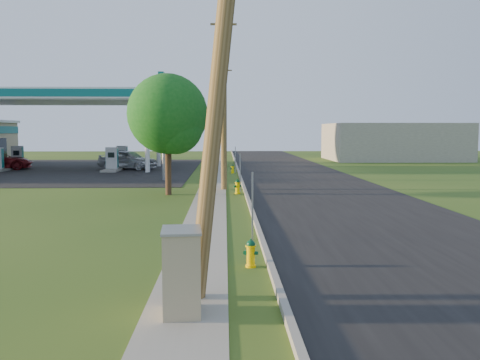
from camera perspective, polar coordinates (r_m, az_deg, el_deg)
name	(u,v)px	position (r m, az deg, el deg)	size (l,w,h in m)	color
ground_plane	(251,282)	(10.94, 1.28, -11.41)	(140.00, 140.00, 0.00)	#254715
road	(348,209)	(21.31, 12.04, -3.17)	(8.00, 120.00, 0.02)	black
curb	(251,208)	(20.72, 1.22, -3.11)	(0.15, 120.00, 0.15)	gray
sidewalk	(208,209)	(20.71, -3.63, -3.29)	(1.50, 120.00, 0.03)	gray
forecourt	(39,169)	(45.29, -21.66, 1.12)	(26.00, 28.00, 0.02)	black
utility_pole_near	(222,42)	(9.59, -2.04, 15.22)	(1.40, 0.32, 9.48)	brown
utility_pole_mid	(224,98)	(27.51, -1.84, 9.21)	(1.40, 0.32, 9.80)	brown
utility_pole_far	(224,113)	(45.48, -1.79, 7.57)	(1.40, 0.32, 9.50)	brown
sign_post_near	(252,206)	(14.84, 1.41, -2.95)	(0.05, 0.04, 2.00)	gray
sign_post_mid	(240,173)	(26.56, 0.02, 0.81)	(0.05, 0.04, 2.00)	gray
sign_post_far	(235,160)	(38.72, -0.53, 2.29)	(0.05, 0.04, 2.00)	gray
gas_canopy	(61,98)	(44.61, -19.49, 8.70)	(18.18, 9.18, 6.40)	silver
fuel_pump_ne	(112,162)	(41.50, -14.17, 1.96)	(1.20, 3.20, 1.90)	gray
fuel_pump_sw	(18,159)	(48.00, -23.69, 2.12)	(1.20, 3.20, 1.90)	gray
fuel_pump_se	(122,159)	(45.41, -13.09, 2.28)	(1.20, 3.20, 1.90)	gray
price_pylon	(163,96)	(33.26, -8.65, 9.34)	(0.34, 2.04, 6.85)	gray
distant_building	(393,142)	(58.49, 16.82, 4.13)	(14.00, 10.00, 4.00)	gray
tree_verge	(169,117)	(25.42, -7.94, 7.01)	(3.96, 3.96, 6.01)	#322215
tree_lot	(170,111)	(51.20, -7.83, 7.65)	(5.25, 5.25, 7.96)	#322215
hydrant_near	(251,253)	(12.02, 1.22, -8.22)	(0.35, 0.31, 0.68)	#FFC600
hydrant_mid	(238,186)	(25.78, -0.27, -0.73)	(0.39, 0.35, 0.77)	#F1CA00
hydrant_far	(233,169)	(38.31, -0.84, 1.27)	(0.36, 0.32, 0.70)	#FFE003
utility_cabinet	(182,272)	(8.95, -6.55, -10.24)	(0.74, 0.93, 1.52)	tan
car_silver	(128,159)	(43.10, -12.51, 2.27)	(1.96, 4.88, 1.66)	silver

